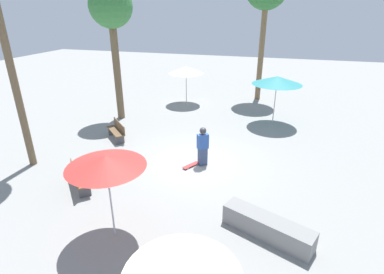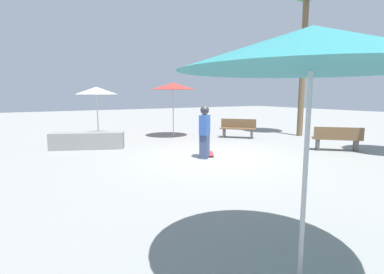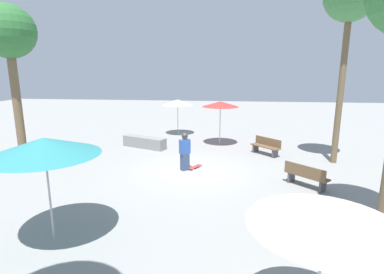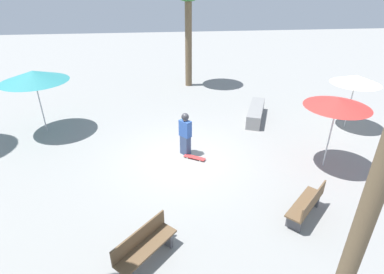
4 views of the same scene
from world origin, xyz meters
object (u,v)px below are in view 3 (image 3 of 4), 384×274
object	(u,v)px
skater_main	(185,150)
palm_tree_right	(8,35)
bench_far	(306,176)
shade_umbrella_cream	(178,102)
shade_umbrella_teal	(44,146)
skateboard	(195,167)
bench_near	(266,146)
shade_umbrella_white	(326,211)
concrete_ledge	(144,142)
shade_umbrella_red	(220,104)

from	to	relation	value
skater_main	palm_tree_right	size ratio (longest dim) A/B	0.23
bench_far	shade_umbrella_cream	bearing A→B (deg)	169.63
shade_umbrella_teal	bench_far	bearing A→B (deg)	-58.92
skateboard	bench_near	world-z (taller)	bench_near
bench_near	shade_umbrella_cream	xyz separation A→B (m)	(4.29, 5.23, 1.71)
shade_umbrella_white	concrete_ledge	bearing A→B (deg)	27.35
shade_umbrella_cream	shade_umbrella_red	bearing A→B (deg)	-131.28
shade_umbrella_cream	palm_tree_right	size ratio (longest dim) A/B	0.33
bench_far	skateboard	bearing A→B (deg)	-157.42
skateboard	bench_far	world-z (taller)	bench_far
shade_umbrella_cream	palm_tree_right	world-z (taller)	palm_tree_right
bench_far	concrete_ledge	bearing A→B (deg)	-169.53
shade_umbrella_teal	shade_umbrella_cream	world-z (taller)	shade_umbrella_teal
skater_main	skateboard	bearing A→B (deg)	-4.73
concrete_ledge	shade_umbrella_cream	world-z (taller)	shade_umbrella_cream
skater_main	palm_tree_right	world-z (taller)	palm_tree_right
shade_umbrella_cream	shade_umbrella_white	bearing A→B (deg)	-162.83
skateboard	bench_far	xyz separation A→B (m)	(-1.66, -4.24, 0.37)
concrete_ledge	shade_umbrella_cream	bearing A→B (deg)	-19.14
shade_umbrella_teal	palm_tree_right	distance (m)	9.35
skater_main	shade_umbrella_white	bearing A→B (deg)	-108.42
concrete_ledge	palm_tree_right	bearing A→B (deg)	115.19
shade_umbrella_white	bench_near	bearing A→B (deg)	-2.84
bench_near	shade_umbrella_white	xyz separation A→B (m)	(-10.88, 0.54, 1.80)
bench_near	shade_umbrella_teal	world-z (taller)	shade_umbrella_teal
bench_near	concrete_ledge	bearing A→B (deg)	41.05
shade_umbrella_teal	bench_near	bearing A→B (deg)	-36.06
shade_umbrella_red	bench_far	bearing A→B (deg)	-151.38
shade_umbrella_white	shade_umbrella_teal	distance (m)	6.16
shade_umbrella_teal	concrete_ledge	bearing A→B (deg)	1.45
palm_tree_right	shade_umbrella_white	bearing A→B (deg)	-128.32
concrete_ledge	shade_umbrella_red	world-z (taller)	shade_umbrella_red
shade_umbrella_teal	shade_umbrella_white	bearing A→B (deg)	-111.76
skater_main	shade_umbrella_teal	size ratio (longest dim) A/B	0.62
skater_main	concrete_ledge	bearing A→B (deg)	87.96
bench_near	bench_far	bearing A→B (deg)	148.82
bench_far	palm_tree_right	world-z (taller)	palm_tree_right
bench_far	shade_umbrella_cream	world-z (taller)	shade_umbrella_cream
skater_main	shade_umbrella_white	distance (m)	8.70
concrete_ledge	bench_near	xyz separation A→B (m)	(-0.63, -6.50, 0.13)
skater_main	shade_umbrella_red	bearing A→B (deg)	33.85
skater_main	concrete_ledge	xyz separation A→B (m)	(3.53, 2.77, -0.58)
skateboard	bench_far	bearing A→B (deg)	-80.82
bench_far	shade_umbrella_red	xyz separation A→B (m)	(6.06, 3.31, 1.91)
bench_near	shade_umbrella_cream	world-z (taller)	shade_umbrella_cream
shade_umbrella_teal	skater_main	bearing A→B (deg)	-23.98
shade_umbrella_white	skateboard	bearing A→B (deg)	18.58
skateboard	shade_umbrella_cream	distance (m)	7.45
shade_umbrella_red	palm_tree_right	size ratio (longest dim) A/B	0.35
skater_main	skateboard	xyz separation A→B (m)	(0.29, -0.40, -0.82)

